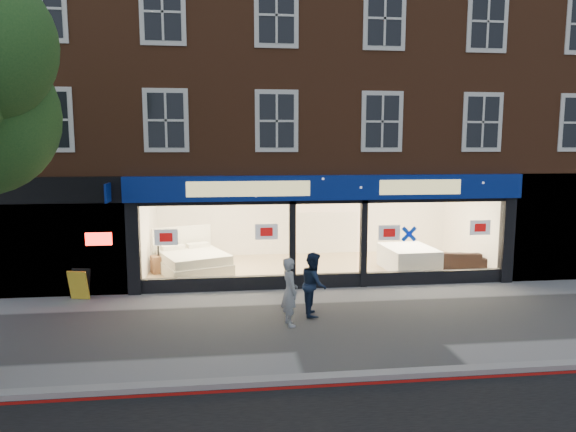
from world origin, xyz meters
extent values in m
plane|color=gray|center=(0.00, 0.00, 0.00)|extent=(120.00, 120.00, 0.00)
cube|color=#8C0A07|center=(0.00, -3.10, 0.01)|extent=(60.00, 0.10, 0.01)
cube|color=gray|center=(0.00, -2.90, 0.06)|extent=(60.00, 0.25, 0.12)
cube|color=tan|center=(0.00, 5.25, 0.05)|extent=(11.00, 4.50, 0.10)
cube|color=brown|center=(0.00, 7.00, 6.65)|extent=(19.00, 8.00, 6.70)
cube|color=navy|center=(0.00, 2.88, 2.95)|extent=(11.40, 0.28, 0.70)
cube|color=black|center=(0.00, 3.08, 0.20)|extent=(11.00, 0.18, 0.40)
cube|color=black|center=(-5.50, 3.05, 1.30)|extent=(0.35, 0.30, 2.60)
cube|color=black|center=(5.50, 3.05, 1.30)|extent=(0.35, 0.30, 2.60)
cube|color=white|center=(-3.25, 3.00, 1.45)|extent=(4.20, 0.02, 2.10)
cube|color=white|center=(3.25, 3.00, 1.45)|extent=(4.20, 0.02, 2.10)
cube|color=white|center=(0.00, 3.25, 1.15)|extent=(1.80, 0.02, 2.10)
cube|color=silver|center=(0.00, 7.50, 1.30)|extent=(11.00, 0.20, 2.60)
cube|color=#FFEAC6|center=(0.00, 5.25, 2.60)|extent=(11.00, 4.50, 0.12)
cube|color=black|center=(-7.60, 3.30, 1.65)|extent=(3.80, 0.60, 3.30)
cube|color=#FF140C|center=(-6.40, 2.95, 1.60)|extent=(0.70, 0.04, 0.35)
cube|color=black|center=(7.50, 3.20, 1.65)|extent=(4.00, 0.40, 3.30)
cube|color=silver|center=(-3.98, 4.81, 0.30)|extent=(2.61, 2.79, 0.39)
cube|color=silver|center=(-3.98, 4.81, 0.63)|extent=(2.50, 2.68, 0.28)
cube|color=silver|center=(-4.43, 5.90, 0.77)|extent=(1.90, 0.86, 1.34)
cube|color=silver|center=(-4.67, 5.40, 0.84)|extent=(0.81, 0.60, 0.13)
cube|color=silver|center=(-3.90, 5.71, 0.84)|extent=(0.81, 0.60, 0.13)
cube|color=brown|center=(-5.10, 5.03, 0.38)|extent=(0.59, 0.59, 0.55)
cube|color=white|center=(2.97, 4.49, 0.22)|extent=(1.60, 1.98, 0.25)
cube|color=white|center=(2.97, 4.49, 0.47)|extent=(1.60, 1.98, 0.25)
cube|color=white|center=(2.97, 4.49, 0.72)|extent=(1.60, 1.98, 0.25)
imported|color=black|center=(4.60, 4.50, 0.38)|extent=(2.03, 1.08, 0.56)
cube|color=yellow|center=(-6.90, 2.70, 0.41)|extent=(0.60, 0.46, 0.82)
imported|color=#989B9F|center=(-1.50, 0.02, 0.79)|extent=(0.49, 0.64, 1.59)
imported|color=#16243F|center=(-0.83, 0.67, 0.78)|extent=(0.64, 0.80, 1.56)
camera|label=1|loc=(-2.89, -11.34, 4.13)|focal=32.00mm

